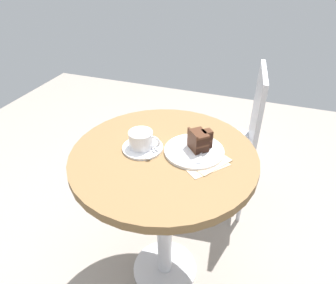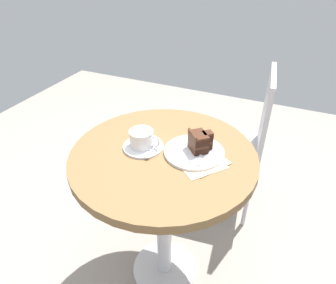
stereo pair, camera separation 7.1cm
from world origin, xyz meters
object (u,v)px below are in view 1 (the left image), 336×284
Objects in this scene: saucer at (142,148)px; napkin at (202,160)px; cake_plate at (194,151)px; teaspoon at (151,153)px; cake_slice at (199,140)px; cafe_chair at (237,133)px; coffee_cup at (141,139)px; fork at (201,155)px.

napkin is at bearing 2.38° from saucer.
teaspoon is at bearing -153.10° from cake_plate.
cake_slice is at bearing 45.73° from cake_plate.
cafe_chair is at bearing 80.44° from cake_slice.
coffee_cup reaches higher than cake_plate.
cake_slice is at bearing 117.75° from napkin.
saucer is 0.06m from teaspoon.
cafe_chair is (0.07, 0.61, -0.23)m from napkin.
saucer is at bearing -166.32° from cake_plate.
coffee_cup reaches higher than saucer.
napkin is (0.19, 0.04, -0.01)m from teaspoon.
cake_slice is 0.43× the size of napkin.
napkin is (0.04, -0.04, -0.00)m from cake_plate.
teaspoon is at bearing -151.02° from cake_slice.
coffee_cup is 0.14× the size of cafe_chair.
cafe_chair is (0.07, 0.60, -0.25)m from fork.
cake_plate reaches higher than saucer.
saucer is 0.22m from cake_slice.
saucer is 0.23m from fork.
saucer is 1.26× the size of coffee_cup.
napkin is 0.66m from cafe_chair.
cake_slice reaches higher than fork.
saucer is 1.13× the size of fork.
cafe_chair reaches higher than coffee_cup.
teaspoon is (0.05, -0.03, 0.01)m from saucer.
teaspoon is 0.74m from cafe_chair.
cake_plate is (0.20, 0.05, -0.04)m from coffee_cup.
teaspoon is at bearing -168.98° from napkin.
saucer is 0.24m from napkin.
cafe_chair reaches higher than cake_plate.
fork is (0.23, 0.02, -0.03)m from coffee_cup.
napkin is (0.24, 0.01, -0.00)m from saucer.
cake_plate is (0.19, 0.05, 0.00)m from saucer.
cake_slice is 0.63m from cafe_chair.
saucer is 0.73m from cafe_chair.
cake_slice reaches higher than teaspoon.
cake_slice reaches higher than coffee_cup.
cake_slice is at bearing 15.90° from coffee_cup.
fork is (0.23, 0.02, 0.01)m from saucer.
coffee_cup is 0.24m from napkin.
napkin is (0.24, 0.01, -0.04)m from coffee_cup.
napkin is 0.25× the size of cafe_chair.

